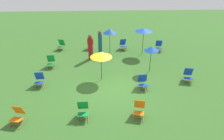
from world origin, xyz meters
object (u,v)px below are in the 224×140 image
deckchair_6 (123,45)px  person_0 (100,43)px  deckchair_5 (143,82)px  deckchair_10 (159,46)px  umbrella_0 (101,55)px  umbrella_2 (151,49)px  deckchair_4 (18,115)px  deckchair_7 (139,109)px  deckchair_0 (188,76)px  umbrella_1 (144,30)px  deckchair_3 (51,62)px  deckchair_9 (83,110)px  person_1 (90,48)px  deckchair_1 (61,45)px  umbrella_3 (110,31)px  deckchair_2 (90,45)px  deckchair_8 (39,80)px

deckchair_6 → person_0: 2.08m
deckchair_5 → deckchair_10: 5.77m
umbrella_0 → umbrella_2: umbrella_0 is taller
deckchair_4 → deckchair_7: size_ratio=0.99×
deckchair_0 → umbrella_1: size_ratio=0.42×
deckchair_3 → deckchair_9: 5.75m
deckchair_4 → deckchair_10: 11.33m
deckchair_6 → person_1: bearing=-155.8°
deckchair_3 → umbrella_0: size_ratio=0.47×
person_0 → umbrella_2: bearing=-71.0°
deckchair_1 → umbrella_0: umbrella_0 is taller
deckchair_4 → umbrella_0: size_ratio=0.48×
person_1 → umbrella_3: bearing=-62.8°
umbrella_3 → deckchair_2: bearing=151.5°
deckchair_2 → umbrella_1: 4.43m
deckchair_6 → deckchair_9: 8.45m
umbrella_2 → deckchair_7: bearing=-107.8°
deckchair_7 → umbrella_0: size_ratio=0.48×
deckchair_1 → umbrella_3: (3.85, -0.84, 1.37)m
deckchair_5 → deckchair_6: size_ratio=1.00×
deckchair_7 → umbrella_2: 4.68m
person_0 → person_1: size_ratio=0.99×
deckchair_1 → deckchair_10: (7.71, -0.56, 0.00)m
deckchair_3 → person_1: size_ratio=0.45×
deckchair_0 → deckchair_3: 8.74m
deckchair_5 → umbrella_1: size_ratio=0.42×
deckchair_0 → deckchair_8: same height
umbrella_2 → person_1: 4.42m
umbrella_3 → deckchair_1: bearing=167.7°
deckchair_6 → umbrella_2: (1.36, -3.77, 1.18)m
umbrella_1 → umbrella_3: size_ratio=1.05×
deckchair_6 → umbrella_0: 5.10m
deckchair_7 → umbrella_3: umbrella_3 is taller
umbrella_2 → person_0: size_ratio=0.93×
deckchair_7 → person_0: person_0 is taller
deckchair_5 → deckchair_10: size_ratio=1.00×
deckchair_1 → person_0: 3.31m
deckchair_3 → deckchair_6: size_ratio=1.00×
deckchair_2 → deckchair_4: size_ratio=0.99×
umbrella_0 → deckchair_6: bearing=69.5°
deckchair_0 → deckchair_2: 7.97m
deckchair_5 → person_1: size_ratio=0.45×
umbrella_0 → deckchair_5: bearing=-25.7°
deckchair_3 → umbrella_2: 6.63m
deckchair_0 → umbrella_1: (-2.00, 4.09, 1.53)m
deckchair_0 → umbrella_2: (-1.99, 1.35, 1.18)m
deckchair_0 → deckchair_6: size_ratio=1.01×
deckchair_0 → deckchair_2: same height
deckchair_8 → deckchair_6: bearing=40.9°
deckchair_2 → umbrella_0: size_ratio=0.47×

